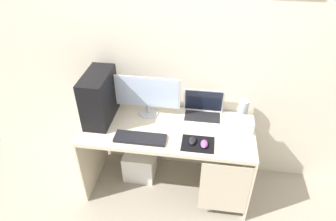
{
  "coord_description": "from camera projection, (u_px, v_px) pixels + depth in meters",
  "views": [
    {
      "loc": [
        0.29,
        -1.97,
        2.33
      ],
      "look_at": [
        0.0,
        0.0,
        0.9
      ],
      "focal_mm": 32.1,
      "sensor_mm": 36.0,
      "label": 1
    }
  ],
  "objects": [
    {
      "name": "ground_plane",
      "position": [
        168.0,
        184.0,
        2.98
      ],
      "size": [
        8.0,
        8.0,
        0.0
      ],
      "primitive_type": "plane",
      "color": "#9E9384"
    },
    {
      "name": "wall_back",
      "position": [
        174.0,
        47.0,
        2.5
      ],
      "size": [
        4.0,
        0.05,
        2.6
      ],
      "color": "beige",
      "rests_on": "ground_plane"
    },
    {
      "name": "desk",
      "position": [
        170.0,
        141.0,
        2.63
      ],
      "size": [
        1.46,
        0.63,
        0.72
      ],
      "color": "beige",
      "rests_on": "ground_plane"
    },
    {
      "name": "pc_tower",
      "position": [
        99.0,
        97.0,
        2.54
      ],
      "size": [
        0.2,
        0.43,
        0.44
      ],
      "primitive_type": "cube",
      "color": "black",
      "rests_on": "desk"
    },
    {
      "name": "monitor",
      "position": [
        148.0,
        95.0,
        2.6
      ],
      "size": [
        0.57,
        0.18,
        0.38
      ],
      "color": "#B7BCC6",
      "rests_on": "desk"
    },
    {
      "name": "laptop",
      "position": [
        203.0,
        112.0,
        2.66
      ],
      "size": [
        0.35,
        0.24,
        0.24
      ],
      "color": "white",
      "rests_on": "desk"
    },
    {
      "name": "speaker",
      "position": [
        243.0,
        110.0,
        2.61
      ],
      "size": [
        0.08,
        0.08,
        0.18
      ],
      "primitive_type": "cylinder",
      "color": "#B7BCC6",
      "rests_on": "desk"
    },
    {
      "name": "projector",
      "position": [
        241.0,
        124.0,
        2.51
      ],
      "size": [
        0.2,
        0.14,
        0.11
      ],
      "primitive_type": "cube",
      "color": "#B7BCC6",
      "rests_on": "desk"
    },
    {
      "name": "keyboard",
      "position": [
        140.0,
        138.0,
        2.43
      ],
      "size": [
        0.42,
        0.14,
        0.02
      ],
      "primitive_type": "cube",
      "color": "black",
      "rests_on": "desk"
    },
    {
      "name": "mousepad",
      "position": [
        198.0,
        144.0,
        2.39
      ],
      "size": [
        0.26,
        0.2,
        0.0
      ],
      "primitive_type": "cube",
      "color": "black",
      "rests_on": "desk"
    },
    {
      "name": "mouse_left",
      "position": [
        192.0,
        141.0,
        2.39
      ],
      "size": [
        0.06,
        0.1,
        0.03
      ],
      "primitive_type": "ellipsoid",
      "color": "black",
      "rests_on": "mousepad"
    },
    {
      "name": "mouse_right",
      "position": [
        204.0,
        144.0,
        2.36
      ],
      "size": [
        0.06,
        0.1,
        0.03
      ],
      "primitive_type": "ellipsoid",
      "color": "#8C4C99",
      "rests_on": "mousepad"
    },
    {
      "name": "subwoofer",
      "position": [
        140.0,
        163.0,
        3.01
      ],
      "size": [
        0.29,
        0.29,
        0.29
      ],
      "primitive_type": "cube",
      "color": "white",
      "rests_on": "ground_plane"
    }
  ]
}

